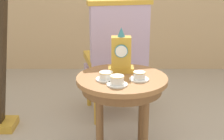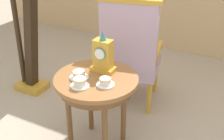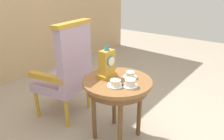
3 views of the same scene
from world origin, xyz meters
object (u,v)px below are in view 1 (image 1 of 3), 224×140
at_px(teacup_left, 107,76).
at_px(teacup_right, 118,81).
at_px(teacup_center, 140,76).
at_px(armchair, 118,59).
at_px(side_table, 123,88).
at_px(mantel_clock, 122,54).

bearing_deg(teacup_left, teacup_right, -54.24).
bearing_deg(teacup_right, teacup_center, 33.63).
relative_size(teacup_left, teacup_right, 1.03).
relative_size(teacup_center, armchair, 0.12).
relative_size(side_table, mantel_clock, 1.95).
distance_m(teacup_center, armchair, 0.78).
xyz_separation_m(side_table, teacup_center, (0.12, -0.07, 0.11)).
bearing_deg(teacup_left, armchair, 83.69).
bearing_deg(armchair, teacup_right, -90.59).
bearing_deg(teacup_right, teacup_left, 125.76).
distance_m(teacup_left, mantel_clock, 0.24).
relative_size(side_table, teacup_right, 4.64).
xyz_separation_m(teacup_left, armchair, (0.08, 0.76, -0.09)).
bearing_deg(armchair, teacup_left, -96.31).
height_order(side_table, teacup_left, teacup_left).
bearing_deg(teacup_center, teacup_left, 179.91).
bearing_deg(mantel_clock, side_table, -88.00).
distance_m(teacup_right, armchair, 0.87).
relative_size(side_table, armchair, 0.58).
distance_m(side_table, teacup_center, 0.17).
relative_size(side_table, teacup_center, 4.76).
xyz_separation_m(mantel_clock, armchair, (-0.02, 0.57, -0.20)).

